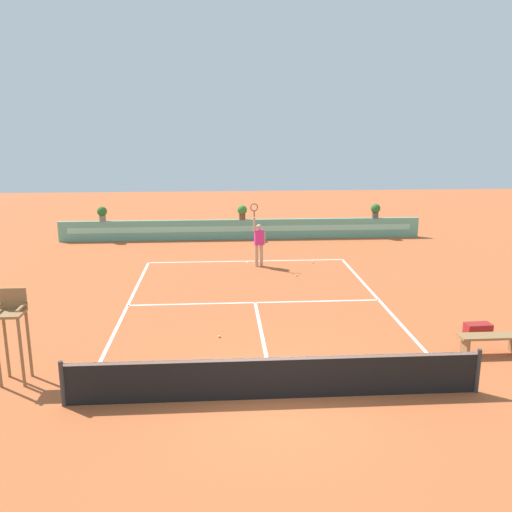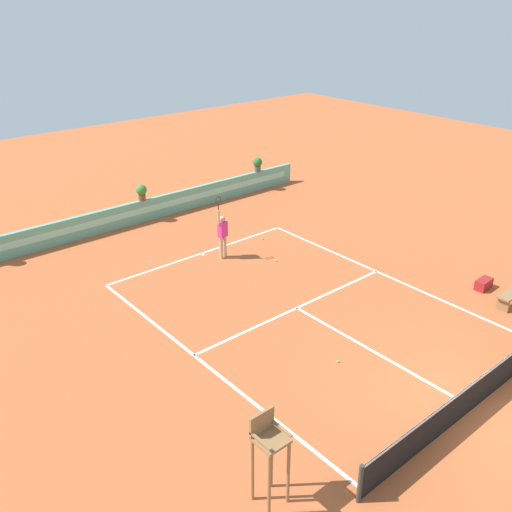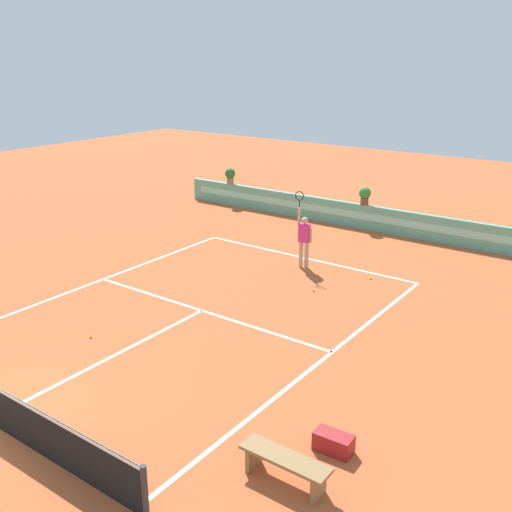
{
  "view_description": "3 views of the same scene",
  "coord_description": "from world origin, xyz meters",
  "px_view_note": "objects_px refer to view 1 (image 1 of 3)",
  "views": [
    {
      "loc": [
        -1.13,
        -10.59,
        5.75
      ],
      "look_at": [
        0.19,
        8.72,
        1.0
      ],
      "focal_mm": 38.52,
      "sensor_mm": 36.0,
      "label": 1
    },
    {
      "loc": [
        -11.34,
        -4.94,
        9.57
      ],
      "look_at": [
        0.19,
        8.72,
        1.0
      ],
      "focal_mm": 39.41,
      "sensor_mm": 36.0,
      "label": 2
    },
    {
      "loc": [
        10.03,
        -4.91,
        6.81
      ],
      "look_at": [
        0.19,
        8.72,
        1.0
      ],
      "focal_mm": 41.49,
      "sensor_mm": 36.0,
      "label": 3
    }
  ],
  "objects_px": {
    "gear_bag": "(478,330)",
    "potted_plant_centre": "(242,211)",
    "tennis_ball_mid_court": "(219,336)",
    "tennis_ball_by_sideline": "(313,262)",
    "tennis_ball_near_baseline": "(297,275)",
    "tennis_player": "(259,241)",
    "potted_plant_far_left": "(102,213)",
    "bench_courtside": "(490,340)",
    "umpire_chair": "(12,325)",
    "potted_plant_far_right": "(375,210)"
  },
  "relations": [
    {
      "from": "umpire_chair",
      "to": "tennis_ball_near_baseline",
      "type": "xyz_separation_m",
      "value": [
        7.58,
        8.18,
        -1.31
      ]
    },
    {
      "from": "tennis_player",
      "to": "tennis_ball_by_sideline",
      "type": "xyz_separation_m",
      "value": [
        2.29,
        0.33,
        -1.02
      ]
    },
    {
      "from": "umpire_chair",
      "to": "tennis_player",
      "type": "distance_m",
      "value": 11.6
    },
    {
      "from": "bench_courtside",
      "to": "tennis_player",
      "type": "bearing_deg",
      "value": 119.82
    },
    {
      "from": "umpire_chair",
      "to": "bench_courtside",
      "type": "bearing_deg",
      "value": 3.41
    },
    {
      "from": "gear_bag",
      "to": "potted_plant_far_right",
      "type": "xyz_separation_m",
      "value": [
        0.83,
        13.25,
        1.23
      ]
    },
    {
      "from": "bench_courtside",
      "to": "tennis_ball_by_sideline",
      "type": "bearing_deg",
      "value": 107.2
    },
    {
      "from": "potted_plant_far_left",
      "to": "potted_plant_centre",
      "type": "distance_m",
      "value": 6.85
    },
    {
      "from": "tennis_player",
      "to": "tennis_ball_near_baseline",
      "type": "xyz_separation_m",
      "value": [
        1.34,
        -1.59,
        -1.02
      ]
    },
    {
      "from": "tennis_ball_near_baseline",
      "to": "potted_plant_centre",
      "type": "xyz_separation_m",
      "value": [
        -1.78,
        6.95,
        1.38
      ]
    },
    {
      "from": "potted_plant_far_left",
      "to": "potted_plant_far_right",
      "type": "distance_m",
      "value": 13.6
    },
    {
      "from": "tennis_player",
      "to": "tennis_ball_mid_court",
      "type": "bearing_deg",
      "value": -102.28
    },
    {
      "from": "tennis_player",
      "to": "gear_bag",
      "type": "bearing_deg",
      "value": -55.28
    },
    {
      "from": "potted_plant_far_left",
      "to": "potted_plant_centre",
      "type": "height_order",
      "value": "same"
    },
    {
      "from": "umpire_chair",
      "to": "tennis_ball_by_sideline",
      "type": "relative_size",
      "value": 31.47
    },
    {
      "from": "umpire_chair",
      "to": "bench_courtside",
      "type": "xyz_separation_m",
      "value": [
        11.45,
        0.68,
        -0.97
      ]
    },
    {
      "from": "umpire_chair",
      "to": "tennis_ball_mid_court",
      "type": "height_order",
      "value": "umpire_chair"
    },
    {
      "from": "bench_courtside",
      "to": "potted_plant_far_right",
      "type": "bearing_deg",
      "value": 85.68
    },
    {
      "from": "bench_courtside",
      "to": "tennis_player",
      "type": "relative_size",
      "value": 0.62
    },
    {
      "from": "bench_courtside",
      "to": "potted_plant_far_left",
      "type": "height_order",
      "value": "potted_plant_far_left"
    },
    {
      "from": "tennis_player",
      "to": "potted_plant_far_right",
      "type": "xyz_separation_m",
      "value": [
        6.3,
        5.35,
        0.36
      ]
    },
    {
      "from": "bench_courtside",
      "to": "tennis_ball_near_baseline",
      "type": "distance_m",
      "value": 8.45
    },
    {
      "from": "potted_plant_far_right",
      "to": "umpire_chair",
      "type": "bearing_deg",
      "value": -129.66
    },
    {
      "from": "tennis_ball_near_baseline",
      "to": "bench_courtside",
      "type": "bearing_deg",
      "value": -62.68
    },
    {
      "from": "bench_courtside",
      "to": "potted_plant_far_right",
      "type": "height_order",
      "value": "potted_plant_far_right"
    },
    {
      "from": "tennis_ball_near_baseline",
      "to": "tennis_ball_by_sideline",
      "type": "distance_m",
      "value": 2.15
    },
    {
      "from": "umpire_chair",
      "to": "potted_plant_far_right",
      "type": "distance_m",
      "value": 19.65
    },
    {
      "from": "tennis_ball_near_baseline",
      "to": "potted_plant_far_right",
      "type": "bearing_deg",
      "value": 54.44
    },
    {
      "from": "tennis_player",
      "to": "potted_plant_far_left",
      "type": "xyz_separation_m",
      "value": [
        -7.29,
        5.35,
        0.36
      ]
    },
    {
      "from": "tennis_ball_near_baseline",
      "to": "potted_plant_centre",
      "type": "bearing_deg",
      "value": 104.35
    },
    {
      "from": "tennis_ball_near_baseline",
      "to": "tennis_ball_mid_court",
      "type": "relative_size",
      "value": 1.0
    },
    {
      "from": "tennis_ball_near_baseline",
      "to": "potted_plant_centre",
      "type": "distance_m",
      "value": 7.3
    },
    {
      "from": "tennis_player",
      "to": "potted_plant_far_left",
      "type": "bearing_deg",
      "value": 143.72
    },
    {
      "from": "tennis_player",
      "to": "potted_plant_centre",
      "type": "relative_size",
      "value": 3.57
    },
    {
      "from": "tennis_ball_mid_court",
      "to": "potted_plant_far_left",
      "type": "height_order",
      "value": "potted_plant_far_left"
    },
    {
      "from": "gear_bag",
      "to": "tennis_ball_near_baseline",
      "type": "distance_m",
      "value": 7.54
    },
    {
      "from": "tennis_ball_near_baseline",
      "to": "tennis_ball_mid_court",
      "type": "height_order",
      "value": "same"
    },
    {
      "from": "potted_plant_centre",
      "to": "tennis_ball_mid_court",
      "type": "bearing_deg",
      "value": -95.32
    },
    {
      "from": "umpire_chair",
      "to": "gear_bag",
      "type": "relative_size",
      "value": 3.06
    },
    {
      "from": "tennis_ball_mid_court",
      "to": "tennis_ball_by_sideline",
      "type": "distance_m",
      "value": 8.79
    },
    {
      "from": "potted_plant_far_left",
      "to": "bench_courtside",
      "type": "bearing_deg",
      "value": -49.12
    },
    {
      "from": "tennis_ball_mid_court",
      "to": "bench_courtside",
      "type": "bearing_deg",
      "value": -12.78
    },
    {
      "from": "umpire_chair",
      "to": "potted_plant_centre",
      "type": "height_order",
      "value": "umpire_chair"
    },
    {
      "from": "umpire_chair",
      "to": "gear_bag",
      "type": "height_order",
      "value": "umpire_chair"
    },
    {
      "from": "gear_bag",
      "to": "tennis_ball_mid_court",
      "type": "xyz_separation_m",
      "value": [
        -7.11,
        0.36,
        -0.15
      ]
    },
    {
      "from": "potted_plant_centre",
      "to": "potted_plant_far_right",
      "type": "distance_m",
      "value": 6.74
    },
    {
      "from": "tennis_ball_by_sideline",
      "to": "potted_plant_far_left",
      "type": "height_order",
      "value": "potted_plant_far_left"
    },
    {
      "from": "bench_courtside",
      "to": "potted_plant_centre",
      "type": "height_order",
      "value": "potted_plant_centre"
    },
    {
      "from": "potted_plant_far_right",
      "to": "gear_bag",
      "type": "bearing_deg",
      "value": -93.58
    },
    {
      "from": "gear_bag",
      "to": "potted_plant_centre",
      "type": "relative_size",
      "value": 0.97
    }
  ]
}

